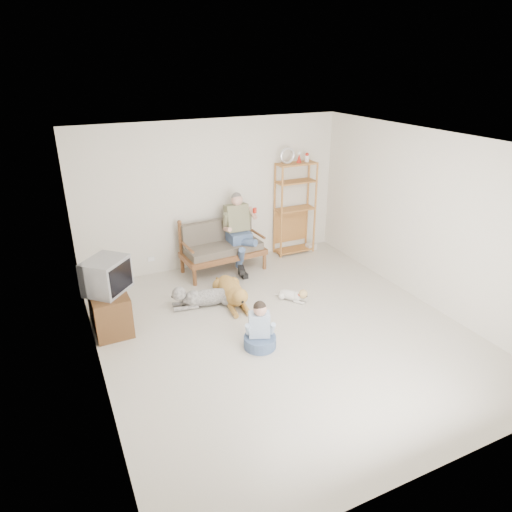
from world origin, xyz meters
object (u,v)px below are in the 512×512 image
tv_stand (109,309)px  golden_retriever (233,292)px  loveseat (222,245)px  etagere (295,208)px

tv_stand → golden_retriever: size_ratio=0.64×
loveseat → golden_retriever: size_ratio=1.09×
loveseat → golden_retriever: loveseat is taller
loveseat → etagere: size_ratio=0.72×
etagere → golden_retriever: (-1.93, -1.40, -0.77)m
tv_stand → loveseat: bearing=27.2°
loveseat → tv_stand: size_ratio=1.70×
etagere → tv_stand: 4.13m
etagere → golden_retriever: bearing=-144.0°
tv_stand → golden_retriever: bearing=-2.2°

